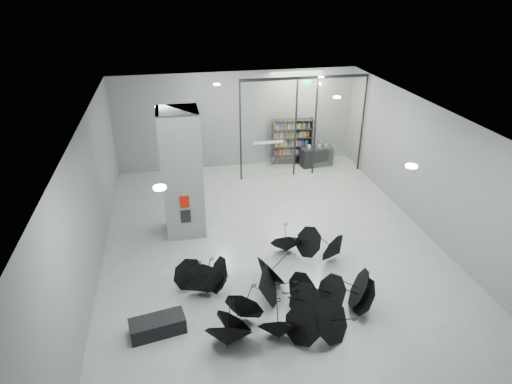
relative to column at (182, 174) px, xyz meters
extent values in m
plane|color=gray|center=(2.50, -2.00, -2.00)|extent=(14.00, 14.00, 0.00)
cube|color=slate|center=(2.50, -2.00, 2.00)|extent=(10.00, 14.00, 0.02)
cube|color=slate|center=(2.50, 5.00, 0.00)|extent=(10.00, 0.02, 4.00)
cube|color=slate|center=(-2.50, -2.00, 0.00)|extent=(0.02, 14.00, 4.00)
cube|color=slate|center=(7.50, -2.00, 0.00)|extent=(0.02, 14.00, 4.00)
cube|color=slate|center=(0.00, 0.00, 0.00)|extent=(1.20, 1.20, 4.00)
cube|color=#A50A07|center=(0.00, -0.62, -0.65)|extent=(0.28, 0.04, 0.38)
cube|color=black|center=(0.00, -0.62, -1.15)|extent=(0.30, 0.03, 0.42)
cube|color=#0CE533|center=(4.90, 3.30, 1.82)|extent=(0.30, 0.06, 0.15)
cube|color=silver|center=(3.50, 3.50, 0.00)|extent=(2.20, 0.02, 3.95)
cube|color=silver|center=(6.40, 3.50, 0.00)|extent=(2.00, 0.02, 3.95)
cube|color=black|center=(2.40, 3.50, 0.00)|extent=(0.06, 0.06, 4.00)
cube|color=black|center=(4.60, 3.50, 0.00)|extent=(0.06, 0.06, 4.00)
cube|color=black|center=(5.40, 3.50, 0.00)|extent=(0.06, 0.06, 4.00)
cube|color=black|center=(7.40, 3.50, 0.00)|extent=(0.06, 0.06, 4.00)
cube|color=black|center=(4.90, 3.50, 1.95)|extent=(5.00, 0.08, 0.10)
cube|color=black|center=(-0.91, -4.45, -1.80)|extent=(1.33, 0.74, 0.40)
cube|color=black|center=(5.81, 4.25, -1.60)|extent=(1.39, 0.67, 0.80)
camera|label=1|loc=(-0.20, -12.36, 5.47)|focal=30.73mm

